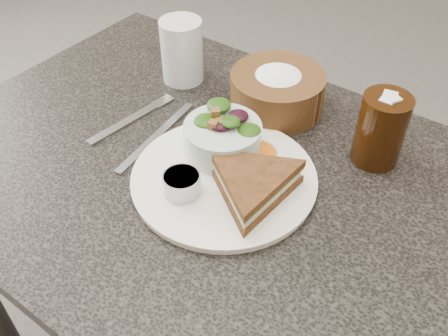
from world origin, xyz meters
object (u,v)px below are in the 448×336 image
Objects in this scene: bread_basket at (277,86)px; water_glass at (182,51)px; salad_bowl at (223,134)px; cola_glass at (382,127)px; dinner_plate at (224,179)px; dining_table at (213,293)px; sandwich at (252,184)px; dressing_ramekin at (182,184)px.

water_glass is at bearing -173.10° from bread_basket.
cola_glass is at bearing 35.45° from salad_bowl.
dinner_plate is 2.18× the size of cola_glass.
dining_table is 0.52m from water_glass.
bread_basket is at bearing 6.90° from water_glass.
dining_table is at bearing -92.11° from salad_bowl.
cola_glass reaches higher than bread_basket.
bread_basket is (-0.04, 0.22, 0.04)m from dinner_plate.
cola_glass is at bearing -6.89° from bread_basket.
bread_basket is (-0.10, 0.23, 0.01)m from sandwich.
dressing_ramekin is 0.29m from bread_basket.
water_glass is (-0.21, 0.15, 0.01)m from salad_bowl.
water_glass is (-0.25, 0.20, 0.06)m from dinner_plate.
salad_bowl is 2.21× the size of dressing_ramekin.
dining_table is at bearing 163.57° from dinner_plate.
dining_table is 7.87× the size of water_glass.
dining_table is 5.66× the size of sandwich.
salad_bowl reaches higher than sandwich.
sandwich is 0.37m from water_glass.
salad_bowl is at bearing 87.89° from dining_table.
dinner_plate is 0.32m from water_glass.
sandwich is 1.00× the size of bread_basket.
bread_basket is at bearing 173.11° from cola_glass.
salad_bowl is (0.00, 0.04, 0.43)m from dining_table.
water_glass is (-0.31, 0.21, 0.03)m from sandwich.
dinner_plate is at bearing -51.56° from salad_bowl.
water_glass is (-0.22, 0.27, 0.03)m from dressing_ramekin.
cola_glass reaches higher than water_glass.
water_glass is (-0.21, 0.19, 0.44)m from dining_table.
sandwich is 1.39× the size of water_glass.
dining_table is at bearing -41.65° from water_glass.
dinner_plate is 0.27m from cola_glass.
dining_table is at bearing -89.80° from bread_basket.
bread_basket reaches higher than salad_bowl.
dinner_plate is (0.04, -0.01, 0.38)m from dining_table.
sandwich reaches higher than dressing_ramekin.
dining_table is 5.68× the size of bread_basket.
water_glass is at bearing 144.56° from salad_bowl.
bread_basket is 0.21m from cola_glass.
cola_glass reaches higher than dressing_ramekin.
water_glass reaches higher than dinner_plate.
dinner_plate is 0.07m from sandwich.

